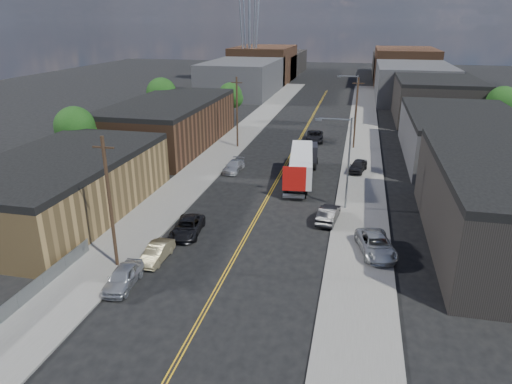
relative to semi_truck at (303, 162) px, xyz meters
The scene contains 33 objects.
ground 27.34m from the semi_truck, 95.83° to the left, with size 260.00×260.00×0.00m, color black.
centerline 12.60m from the semi_truck, 102.88° to the left, with size 0.32×120.00×0.01m, color gold.
sidewalk_left 17.36m from the semi_truck, 135.35° to the left, with size 5.00×140.00×0.15m, color slate.
sidewalk_right 14.01m from the semi_truck, 60.96° to the left, with size 5.00×140.00×0.15m, color slate.
warehouse_tan 25.56m from the semi_truck, 144.38° to the right, with size 12.00×22.00×5.60m.
warehouse_brown 23.59m from the semi_truck, 151.84° to the left, with size 12.00×26.00×6.60m.
industrial_right_b 23.30m from the semi_truck, 34.31° to the left, with size 14.00×24.00×6.10m.
industrial_right_c 43.63m from the semi_truck, 63.82° to the left, with size 14.00×22.00×7.60m.
skyline_left_a 66.19m from the semi_truck, 110.13° to the left, with size 16.00×30.00×8.00m, color #363739.
skyline_right_a 64.49m from the semi_truck, 74.50° to the left, with size 16.00×30.00×8.00m, color #363739.
skyline_left_b 90.10m from the semi_truck, 104.65° to the left, with size 16.00×26.00×10.00m, color #442B1B.
skyline_right_b 88.86m from the semi_truck, 78.81° to the left, with size 16.00×26.00×10.00m, color #442B1B.
skyline_left_c 109.52m from the semi_truck, 102.00° to the left, with size 16.00×40.00×7.00m, color black.
skyline_right_c 108.51m from the semi_truck, 80.86° to the left, with size 16.00×40.00×7.00m, color black.
streetlight_near 9.80m from the semi_truck, 58.51° to the right, with size 3.39×0.25×9.00m.
streetlight_far 27.74m from the semi_truck, 79.91° to the left, with size 3.39×0.25×9.00m.
utility_pole_left_near 25.56m from the semi_truck, 115.62° to the right, with size 1.60×0.26×10.00m.
utility_pole_left_far 16.63m from the semi_truck, 132.15° to the left, with size 1.60×0.26×10.00m.
utility_pole_right 16.36m from the semi_truck, 70.25° to the left, with size 1.60×0.26×10.00m.
chainlink_fence 32.69m from the semi_truck, 115.91° to the right, with size 0.05×16.00×1.22m.
tree_left_near 27.05m from the semi_truck, behind, with size 4.85×4.76×7.91m.
tree_left_mid 34.85m from the semi_truck, 140.37° to the left, with size 5.10×5.04×8.37m.
tree_left_far 33.67m from the semi_truck, 119.85° to the left, with size 4.35×4.20×6.97m.
tree_right_far 38.60m from the semi_truck, 44.82° to the left, with size 4.85×4.76×7.91m.
semi_truck is the anchor object (origin of this frame).
car_left_a 26.92m from the semi_truck, 109.94° to the right, with size 1.71×4.26×1.45m, color #B9BCBF.
car_left_b 23.01m from the semi_truck, 111.57° to the right, with size 1.38×3.97×1.31m, color #837856.
car_left_c 18.35m from the semi_truck, 115.13° to the right, with size 2.25×4.87×1.35m, color black.
car_left_d 8.72m from the semi_truck, behind, with size 1.82×4.47×1.30m, color #B4B6BA.
car_right_oncoming 11.93m from the semi_truck, 71.15° to the right, with size 1.56×4.48×1.48m, color black.
car_right_lot_a 18.60m from the semi_truck, 64.74° to the right, with size 2.44×5.30×1.47m, color #B3B6B8.
car_right_lot_c 7.44m from the semi_truck, 32.15° to the left, with size 1.67×4.15×1.41m, color black.
car_ahead_truck 18.24m from the semi_truck, 91.29° to the left, with size 2.48×5.39×1.50m, color black.
Camera 1 is at (8.57, -17.00, 17.31)m, focal length 32.00 mm.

